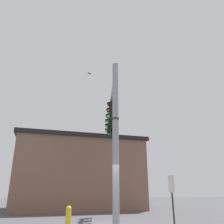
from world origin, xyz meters
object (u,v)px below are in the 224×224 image
(traffic_light_arm_end, at_px, (109,126))
(traffic_light_nearest_pole, at_px, (112,110))
(street_name_sign, at_px, (115,121))
(historical_marker, at_px, (172,192))
(bird_flying, at_px, (89,73))
(traffic_light_mid_outer, at_px, (110,121))
(fire_hydrant, at_px, (68,216))
(traffic_light_mid_inner, at_px, (111,116))

(traffic_light_arm_end, bearing_deg, traffic_light_nearest_pole, 175.20)
(street_name_sign, xyz_separation_m, historical_marker, (0.21, -2.64, -3.18))
(bird_flying, bearing_deg, traffic_light_mid_outer, -45.49)
(traffic_light_mid_outer, distance_m, fire_hydrant, 6.65)
(traffic_light_mid_inner, distance_m, traffic_light_mid_outer, 1.09)
(traffic_light_arm_end, distance_m, fire_hydrant, 7.27)
(traffic_light_arm_end, xyz_separation_m, bird_flying, (-2.58, 1.62, 2.64))
(traffic_light_mid_inner, xyz_separation_m, fire_hydrant, (-2.13, 2.17, -5.36))
(historical_marker, bearing_deg, traffic_light_arm_end, 24.30)
(traffic_light_mid_inner, relative_size, traffic_light_mid_outer, 1.00)
(traffic_light_nearest_pole, distance_m, traffic_light_mid_inner, 1.09)
(traffic_light_mid_inner, relative_size, street_name_sign, 0.95)
(traffic_light_arm_end, relative_size, bird_flying, 4.04)
(traffic_light_mid_outer, bearing_deg, bird_flying, 134.51)
(traffic_light_mid_inner, distance_m, fire_hydrant, 6.17)
(traffic_light_mid_outer, bearing_deg, historical_marker, -148.93)
(traffic_light_nearest_pole, bearing_deg, traffic_light_mid_inner, -4.80)
(traffic_light_mid_inner, relative_size, historical_marker, 0.62)
(traffic_light_arm_end, height_order, historical_marker, traffic_light_arm_end)
(traffic_light_mid_outer, distance_m, traffic_light_arm_end, 1.09)
(historical_marker, bearing_deg, traffic_light_mid_inner, 41.09)
(street_name_sign, xyz_separation_m, fire_hydrant, (0.84, 1.94, -4.16))
(traffic_light_mid_outer, xyz_separation_m, historical_marker, (-3.84, -2.32, -4.37))
(street_name_sign, bearing_deg, traffic_light_nearest_pole, -4.18)
(traffic_light_mid_outer, height_order, historical_marker, traffic_light_mid_outer)
(street_name_sign, height_order, bird_flying, bird_flying)
(traffic_light_mid_inner, distance_m, bird_flying, 3.03)
(traffic_light_nearest_pole, distance_m, traffic_light_arm_end, 3.26)
(traffic_light_nearest_pole, relative_size, fire_hydrant, 1.59)
(street_name_sign, bearing_deg, traffic_light_arm_end, -4.57)
(traffic_light_arm_end, relative_size, historical_marker, 0.62)
(traffic_light_arm_end, bearing_deg, fire_hydrant, 151.32)
(traffic_light_mid_outer, relative_size, historical_marker, 0.62)
(bird_flying, bearing_deg, traffic_light_arm_end, -32.05)
(traffic_light_mid_outer, xyz_separation_m, fire_hydrant, (-3.22, 2.26, -5.36))
(traffic_light_mid_outer, xyz_separation_m, street_name_sign, (-4.06, 0.32, -1.20))
(traffic_light_nearest_pole, xyz_separation_m, street_name_sign, (-1.89, 0.14, -1.20))
(bird_flying, relative_size, fire_hydrant, 0.40)
(traffic_light_mid_inner, xyz_separation_m, street_name_sign, (-2.97, 0.23, -1.20))
(traffic_light_nearest_pole, height_order, historical_marker, traffic_light_nearest_pole)
(street_name_sign, distance_m, historical_marker, 4.13)
(street_name_sign, bearing_deg, historical_marker, -85.35)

